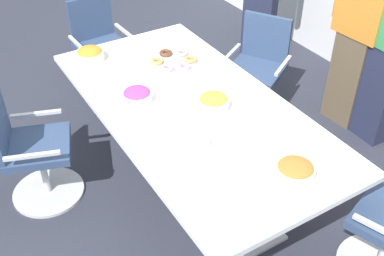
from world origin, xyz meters
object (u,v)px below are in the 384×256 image
office_chair_2 (101,51)px  napkin_pile (192,140)px  snack_bowl_chips_orange (90,54)px  donut_platter (174,61)px  snack_bowl_pretzels (295,169)px  office_chair_3 (31,154)px  conference_table (192,120)px  office_chair_1 (257,73)px  snack_bowl_candy_mix (137,95)px  snack_bowl_chips_yellow (213,102)px  person_standing_1 (362,25)px

office_chair_2 → napkin_pile: (2.08, -0.21, 0.39)m
snack_bowl_chips_orange → donut_platter: snack_bowl_chips_orange is taller
snack_bowl_pretzels → office_chair_2: bearing=-176.6°
snack_bowl_chips_orange → donut_platter: (0.39, 0.55, -0.04)m
office_chair_3 → donut_platter: 1.30m
conference_table → office_chair_3: 1.19m
office_chair_2 → napkin_pile: bearing=81.8°
office_chair_1 → napkin_pile: office_chair_1 is taller
snack_bowl_candy_mix → snack_bowl_pretzels: bearing=20.8°
napkin_pile → office_chair_3: bearing=-137.2°
office_chair_1 → snack_bowl_pretzels: bearing=117.7°
snack_bowl_chips_yellow → snack_bowl_pretzels: (0.80, 0.04, -0.02)m
office_chair_1 → office_chair_3: (0.05, -2.09, 0.00)m
person_standing_1 → snack_bowl_chips_yellow: bearing=91.3°
snack_bowl_candy_mix → napkin_pile: bearing=6.5°
office_chair_3 → person_standing_1: person_standing_1 is taller
conference_table → person_standing_1: (-0.03, 1.66, 0.31)m
conference_table → office_chair_1: 1.20m
person_standing_1 → office_chair_3: bearing=76.1°
snack_bowl_chips_yellow → office_chair_1: bearing=125.6°
office_chair_2 → person_standing_1: (1.67, 1.68, 0.53)m
person_standing_1 → donut_platter: (-0.55, -1.47, -0.17)m
snack_bowl_pretzels → person_standing_1: bearing=122.0°
office_chair_1 → person_standing_1: bearing=-161.3°
snack_bowl_candy_mix → donut_platter: size_ratio=0.57×
snack_bowl_chips_yellow → donut_platter: (-0.70, 0.09, -0.04)m
snack_bowl_chips_orange → snack_bowl_chips_yellow: size_ratio=1.02×
napkin_pile → donut_platter: bearing=156.5°
conference_table → office_chair_1: bearing=118.3°
office_chair_2 → snack_bowl_chips_orange: 0.90m
snack_bowl_pretzels → office_chair_1: bearing=148.5°
snack_bowl_chips_orange → donut_platter: bearing=54.7°
office_chair_1 → snack_bowl_chips_orange: office_chair_1 is taller
snack_bowl_chips_orange → napkin_pile: bearing=5.6°
snack_bowl_chips_yellow → napkin_pile: bearing=-51.1°
office_chair_2 → snack_bowl_candy_mix: office_chair_2 is taller
office_chair_1 → office_chair_2: same height
conference_table → snack_bowl_chips_yellow: (0.11, 0.10, 0.18)m
napkin_pile → conference_table: bearing=148.7°
conference_table → snack_bowl_pretzels: snack_bowl_pretzels is taller
office_chair_1 → snack_bowl_chips_orange: (-0.41, -1.40, 0.40)m
office_chair_2 → donut_platter: bearing=98.1°
snack_bowl_candy_mix → office_chair_2: bearing=168.9°
office_chair_3 → snack_bowl_candy_mix: 0.89m
office_chair_1 → donut_platter: office_chair_1 is taller
donut_platter → snack_bowl_chips_orange: bearing=-125.3°
conference_table → snack_bowl_pretzels: bearing=8.5°
office_chair_1 → snack_bowl_candy_mix: (0.32, -1.34, 0.39)m
office_chair_2 → napkin_pile: office_chair_2 is taller
office_chair_1 → office_chair_2: size_ratio=1.00×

